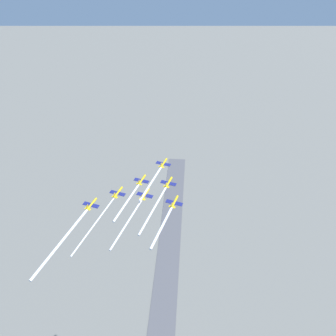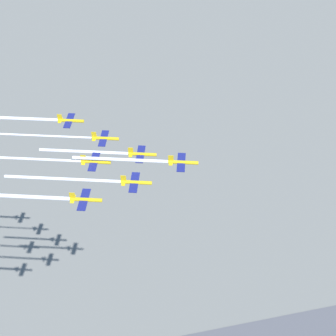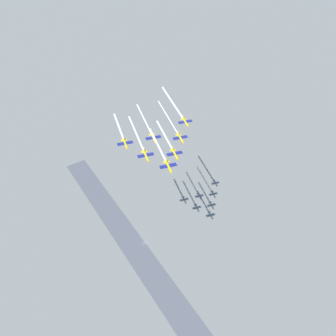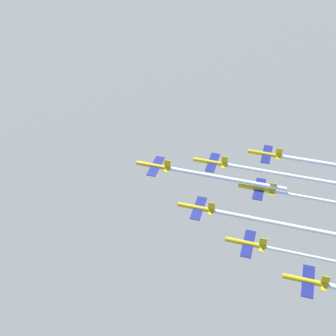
# 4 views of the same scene
# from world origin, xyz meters

# --- Properties ---
(ground_plane) EXTENTS (3000.00, 3000.00, 0.00)m
(ground_plane) POSITION_xyz_m (0.00, 0.00, 0.00)
(ground_plane) COLOR #60605B
(runway_strip) EXTENTS (382.85, 116.44, 0.20)m
(runway_strip) POSITION_xyz_m (-50.48, 22.86, 0.10)
(runway_strip) COLOR #47474C
(runway_strip) RESTS_ON ground_plane
(jet_0) EXTENTS (9.27, 9.08, 3.24)m
(jet_0) POSITION_xyz_m (-50.15, 22.67, 133.78)
(jet_0) COLOR gold
(jet_1) EXTENTS (9.27, 9.08, 3.24)m
(jet_1) POSITION_xyz_m (-42.04, 8.44, 129.24)
(jet_1) COLOR gold
(jet_2) EXTENTS (9.27, 9.08, 3.24)m
(jet_2) POSITION_xyz_m (-33.78, 22.84, 132.04)
(jet_2) COLOR gold
(jet_3) EXTENTS (9.27, 9.08, 3.24)m
(jet_3) POSITION_xyz_m (-33.94, -5.79, 128.70)
(jet_3) COLOR gold
(jet_4) EXTENTS (9.27, 9.08, 3.24)m
(jet_4) POSITION_xyz_m (-25.67, 8.61, 132.32)
(jet_4) COLOR gold
(jet_5) EXTENTS (9.27, 9.08, 3.24)m
(jet_5) POSITION_xyz_m (-17.40, 23.01, 132.04)
(jet_5) COLOR gold
(jet_6) EXTENTS (9.27, 9.08, 3.24)m
(jet_6) POSITION_xyz_m (-25.83, -20.01, 129.64)
(jet_6) COLOR gold
(smoke_trail_0) EXTENTS (27.30, 16.32, 1.11)m
(smoke_trail_0) POSITION_xyz_m (-32.93, 12.78, 133.73)
(smoke_trail_0) COLOR white
(smoke_trail_1) EXTENTS (27.12, 16.20, 1.10)m
(smoke_trail_1) POSITION_xyz_m (-24.92, -1.39, 129.20)
(smoke_trail_1) COLOR white
(smoke_trail_2) EXTENTS (32.33, 19.16, 1.03)m
(smoke_trail_2) POSITION_xyz_m (-14.02, 11.50, 131.99)
(smoke_trail_2) COLOR white
(smoke_trail_3) EXTENTS (36.64, 21.46, 0.74)m
(smoke_trail_3) POSITION_xyz_m (-11.96, -18.40, 128.66)
(smoke_trail_3) COLOR white
(smoke_trail_4) EXTENTS (30.97, 18.30, 0.89)m
(smoke_trail_4) POSITION_xyz_m (-6.56, -2.36, 132.27)
(smoke_trail_4) COLOR white
(smoke_trail_5) EXTENTS (25.14, 15.14, 1.22)m
(smoke_trail_5) POSITION_xyz_m (-1.29, 13.76, 131.99)
(smoke_trail_5) COLOR white
(smoke_trail_6) EXTENTS (39.35, 23.32, 1.26)m
(smoke_trail_6) POSITION_xyz_m (-2.63, -33.33, 129.59)
(smoke_trail_6) COLOR white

